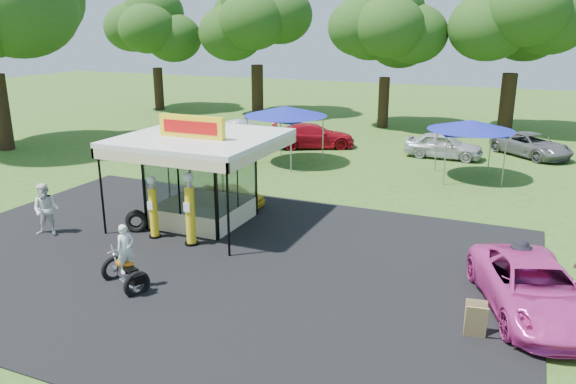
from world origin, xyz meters
name	(u,v)px	position (x,y,z in m)	size (l,w,h in m)	color
ground	(172,284)	(0.00, 0.00, 0.00)	(120.00, 120.00, 0.00)	#36551A
asphalt_apron	(208,259)	(0.00, 2.00, 0.02)	(20.00, 14.00, 0.04)	black
gas_station_kiosk	(202,177)	(-2.00, 4.99, 1.78)	(5.40, 5.40, 4.18)	white
gas_pump_left	(153,209)	(-2.70, 2.88, 1.09)	(0.43, 0.43, 2.28)	black
gas_pump_right	(190,211)	(-1.13, 2.81, 1.24)	(0.48, 0.48, 2.59)	black
motorcycle	(126,263)	(-1.02, -0.71, 0.79)	(1.78, 1.38, 2.03)	black
spare_tires	(136,221)	(-3.72, 3.15, 0.39)	(1.01, 0.84, 0.81)	black
a_frame_sign	(476,321)	(8.41, 0.48, 0.46)	(0.54, 0.53, 0.91)	#593819
kiosk_car	(231,195)	(-2.00, 7.20, 0.48)	(1.13, 2.82, 0.96)	yellow
pink_sedan	(533,288)	(9.64, 2.37, 0.71)	(2.35, 5.10, 1.42)	#DE3CA3
spectator_west	(46,210)	(-6.39, 1.60, 0.96)	(0.93, 0.73, 1.92)	white
spectator_east_a	(519,267)	(9.23, 3.46, 0.79)	(1.02, 0.59, 1.58)	black
bg_car_a	(243,132)	(-7.71, 19.10, 0.69)	(1.45, 4.17, 1.37)	white
bg_car_b	(313,136)	(-3.04, 19.42, 0.73)	(2.05, 5.05, 1.46)	#AE0D1B
bg_car_c	(444,145)	(4.74, 19.73, 0.73)	(1.72, 4.27, 1.46)	#B5B5BA
bg_car_d	(531,145)	(9.30, 22.14, 0.66)	(2.21, 4.78, 1.33)	slate
tent_west	(286,112)	(-2.97, 15.02, 2.83)	(4.47, 4.47, 3.12)	gray
tent_east	(471,126)	(6.49, 15.68, 2.62)	(4.14, 4.14, 2.89)	gray
oak_far_a	(155,34)	(-21.37, 29.03, 6.51)	(8.63, 8.63, 10.23)	black
oak_far_b	(256,25)	(-12.07, 29.91, 7.25)	(9.52, 9.52, 11.35)	black
oak_far_c	(387,36)	(-0.93, 28.22, 6.50)	(8.69, 8.69, 10.25)	black
oak_far_d	(516,25)	(7.46, 29.64, 7.22)	(9.52, 9.52, 11.33)	black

